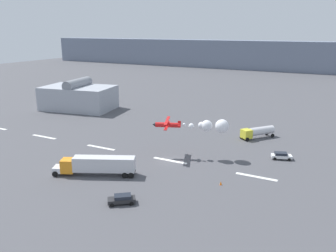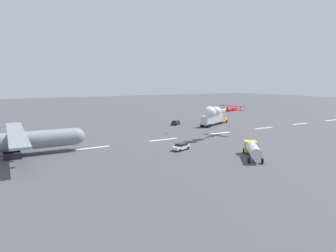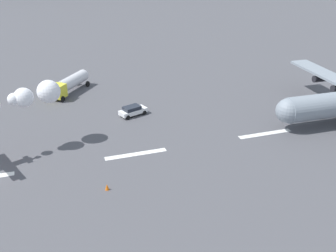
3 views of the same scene
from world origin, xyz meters
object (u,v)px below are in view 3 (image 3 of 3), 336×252
(stunt_biplane_red, at_px, (23,97))
(fuel_tanker_truck, at_px, (69,84))
(traffic_cone_far, at_px, (107,187))
(airport_staff_sedan, at_px, (133,110))

(stunt_biplane_red, height_order, fuel_tanker_truck, stunt_biplane_red)
(stunt_biplane_red, bearing_deg, fuel_tanker_truck, 70.85)
(stunt_biplane_red, relative_size, traffic_cone_far, 21.24)
(stunt_biplane_red, height_order, traffic_cone_far, stunt_biplane_red)
(airport_staff_sedan, bearing_deg, stunt_biplane_red, -157.08)
(fuel_tanker_truck, xyz_separation_m, airport_staff_sedan, (8.39, -12.82, -0.93))
(airport_staff_sedan, relative_size, traffic_cone_far, 6.21)
(stunt_biplane_red, xyz_separation_m, traffic_cone_far, (7.75, -12.27, -6.81))
(fuel_tanker_truck, xyz_separation_m, traffic_cone_far, (1.09, -31.45, -1.37))
(stunt_biplane_red, xyz_separation_m, fuel_tanker_truck, (6.66, 19.18, -5.44))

